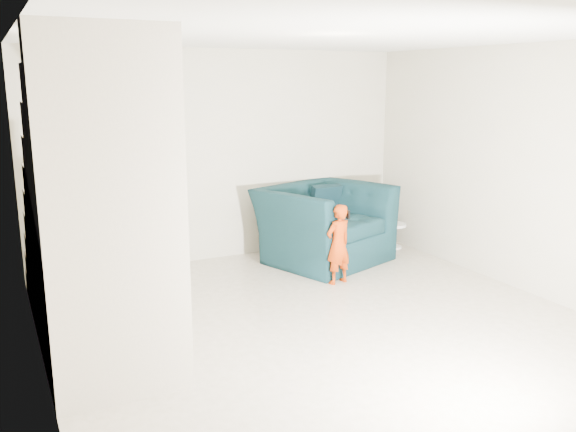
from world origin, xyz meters
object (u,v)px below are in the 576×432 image
object	(u,v)px
armchair	(324,224)
side_table	(393,231)
toddler	(338,244)
staircase	(96,244)

from	to	relation	value
armchair	side_table	size ratio (longest dim) A/B	4.29
toddler	side_table	xyz separation A→B (m)	(1.48, 0.96, -0.23)
side_table	toddler	bearing A→B (deg)	-147.06
side_table	staircase	size ratio (longest dim) A/B	0.10
armchair	toddler	xyz separation A→B (m)	(-0.31, -0.86, -0.02)
armchair	toddler	bearing A→B (deg)	-129.10
armchair	toddler	world-z (taller)	armchair
armchair	toddler	size ratio (longest dim) A/B	1.61
armchair	side_table	world-z (taller)	armchair
side_table	staircase	world-z (taller)	staircase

